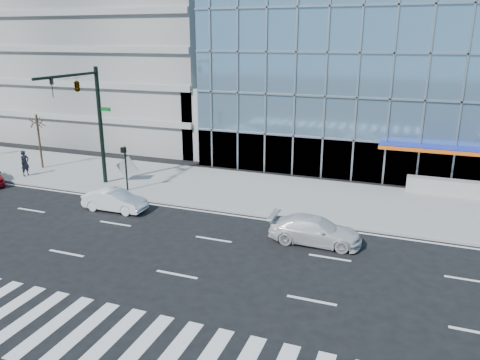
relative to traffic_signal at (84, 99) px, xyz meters
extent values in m
plane|color=black|center=(11.00, -4.57, -6.16)|extent=(160.00, 160.00, 0.00)
cube|color=gray|center=(11.00, 3.43, -6.09)|extent=(120.00, 8.00, 0.15)
cube|color=gray|center=(-9.00, 21.43, 3.84)|extent=(24.00, 24.00, 20.00)
cube|color=gray|center=(5.00, 13.43, -3.16)|extent=(6.00, 8.00, 6.00)
cylinder|color=black|center=(0.00, 1.43, -2.01)|extent=(0.28, 0.28, 8.00)
cylinder|color=black|center=(0.00, -1.37, 1.59)|extent=(0.18, 5.60, 0.18)
imported|color=black|center=(0.00, -2.77, 0.99)|extent=(0.18, 0.22, 1.10)
imported|color=black|center=(0.00, -0.57, 0.99)|extent=(0.48, 2.24, 0.90)
cube|color=#0C591E|center=(0.45, 1.43, -0.81)|extent=(0.90, 0.05, 0.25)
cylinder|color=black|center=(2.50, 0.43, -4.51)|extent=(0.12, 0.12, 3.00)
cube|color=black|center=(2.50, 0.28, -3.21)|extent=(0.30, 0.25, 0.35)
cylinder|color=#332319|center=(-7.00, 2.93, -3.91)|extent=(0.16, 0.16, 4.20)
ellipsoid|color=#332319|center=(-7.00, 2.93, -2.23)|extent=(1.10, 1.10, 0.90)
imported|color=silver|center=(15.96, -3.13, -5.49)|extent=(4.68, 1.96, 1.35)
imported|color=white|center=(3.76, -2.77, -5.52)|extent=(3.92, 1.44, 1.28)
imported|color=black|center=(-6.48, 0.72, -5.06)|extent=(0.54, 0.75, 1.91)
cube|color=#989898|center=(1.25, 2.39, -5.11)|extent=(1.82, 0.14, 1.82)
camera|label=1|loc=(20.09, -24.84, 3.83)|focal=35.00mm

